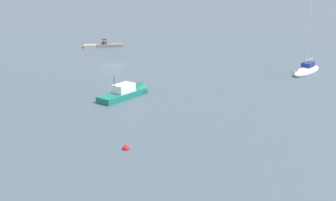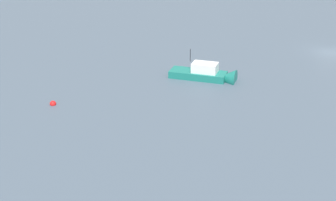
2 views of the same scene
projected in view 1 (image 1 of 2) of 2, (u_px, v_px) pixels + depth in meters
name	position (u px, v px, depth m)	size (l,w,h in m)	color
ground_plane	(113.00, 66.00, 72.58)	(500.00, 500.00, 0.00)	#475666
seawall_pier	(103.00, 46.00, 90.34)	(7.98, 1.94, 0.59)	slate
person_seated_maroon_left	(106.00, 43.00, 90.30)	(0.45, 0.64, 0.73)	#1E2333
person_seated_brown_right	(103.00, 43.00, 90.18)	(0.45, 0.64, 0.73)	#1E2333
umbrella_open_black	(104.00, 39.00, 89.94)	(1.19, 1.19, 1.26)	black
sailboat_white_outer	(307.00, 70.00, 67.73)	(7.84, 6.73, 11.36)	silver
motorboat_teal_near	(126.00, 94.00, 54.96)	(6.93, 6.21, 4.02)	#197266
mooring_buoy_near	(126.00, 148.00, 38.99)	(0.61, 0.61, 0.61)	red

